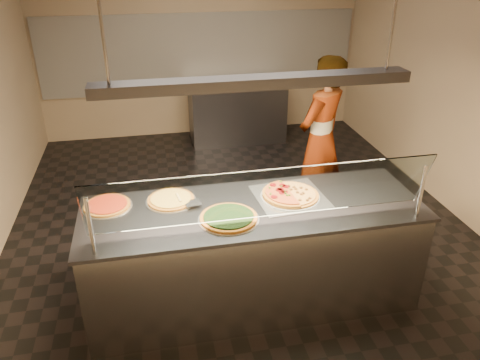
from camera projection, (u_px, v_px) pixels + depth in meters
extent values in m
cube|color=black|center=(239.00, 225.00, 5.28)|extent=(5.00, 6.00, 0.02)
cube|color=tan|center=(200.00, 39.00, 7.22)|extent=(5.00, 0.02, 3.00)
cube|color=tan|center=(383.00, 297.00, 1.96)|extent=(5.00, 0.02, 3.00)
cube|color=tan|center=(467.00, 81.00, 5.04)|extent=(0.02, 6.00, 3.00)
cube|color=silver|center=(201.00, 53.00, 7.29)|extent=(4.90, 0.02, 1.20)
cube|color=#B7B7BC|center=(253.00, 256.00, 3.98)|extent=(2.72, 0.90, 0.90)
cube|color=#424248|center=(253.00, 209.00, 3.77)|extent=(2.76, 0.94, 0.03)
cylinder|color=#B7B7BC|center=(90.00, 226.00, 3.10)|extent=(0.03, 0.03, 0.44)
cylinder|color=#B7B7BC|center=(421.00, 192.00, 3.54)|extent=(0.03, 0.03, 0.44)
cube|color=white|center=(265.00, 194.00, 3.33)|extent=(2.52, 0.18, 0.47)
cube|color=silver|center=(290.00, 196.00, 3.92)|extent=(0.61, 0.61, 0.01)
cylinder|color=silver|center=(290.00, 196.00, 3.91)|extent=(0.50, 0.50, 0.01)
cylinder|color=#510708|center=(286.00, 186.00, 3.97)|extent=(0.06, 0.06, 0.01)
cylinder|color=#510708|center=(282.00, 185.00, 3.99)|extent=(0.06, 0.06, 0.01)
cylinder|color=#510708|center=(273.00, 184.00, 4.00)|extent=(0.06, 0.06, 0.01)
cylinder|color=#510708|center=(280.00, 189.00, 3.92)|extent=(0.06, 0.06, 0.01)
cylinder|color=#510708|center=(279.00, 189.00, 3.91)|extent=(0.06, 0.06, 0.01)
cylinder|color=#510708|center=(284.00, 191.00, 3.89)|extent=(0.06, 0.06, 0.01)
cylinder|color=#510708|center=(282.00, 192.00, 3.87)|extent=(0.06, 0.06, 0.01)
cylinder|color=#510708|center=(274.00, 196.00, 3.81)|extent=(0.06, 0.06, 0.01)
cube|color=#19590F|center=(280.00, 181.00, 4.04)|extent=(0.02, 0.02, 0.01)
cube|color=#19590F|center=(281.00, 186.00, 3.97)|extent=(0.02, 0.02, 0.01)
cube|color=#19590F|center=(269.00, 187.00, 3.95)|extent=(0.02, 0.02, 0.01)
cube|color=#19590F|center=(285.00, 190.00, 3.89)|extent=(0.01, 0.02, 0.01)
cube|color=#19590F|center=(270.00, 193.00, 3.85)|extent=(0.02, 0.02, 0.01)
cube|color=#19590F|center=(285.00, 193.00, 3.86)|extent=(0.02, 0.02, 0.01)
cube|color=#19590F|center=(287.00, 195.00, 3.83)|extent=(0.02, 0.02, 0.01)
cube|color=#19590F|center=(289.00, 194.00, 3.83)|extent=(0.01, 0.02, 0.01)
sphere|color=#513014|center=(300.00, 200.00, 3.79)|extent=(0.03, 0.03, 0.03)
sphere|color=#513014|center=(307.00, 200.00, 3.79)|extent=(0.03, 0.03, 0.03)
sphere|color=#513014|center=(310.00, 198.00, 3.82)|extent=(0.03, 0.03, 0.03)
sphere|color=#513014|center=(301.00, 194.00, 3.88)|extent=(0.03, 0.03, 0.03)
sphere|color=#513014|center=(303.00, 193.00, 3.90)|extent=(0.03, 0.03, 0.03)
sphere|color=#513014|center=(297.00, 192.00, 3.91)|extent=(0.03, 0.03, 0.03)
sphere|color=#513014|center=(306.00, 189.00, 3.96)|extent=(0.03, 0.03, 0.03)
sphere|color=#513014|center=(301.00, 187.00, 3.98)|extent=(0.03, 0.03, 0.03)
sphere|color=#513014|center=(296.00, 189.00, 3.96)|extent=(0.03, 0.03, 0.03)
sphere|color=#513014|center=(294.00, 187.00, 3.99)|extent=(0.03, 0.03, 0.03)
sphere|color=#513014|center=(291.00, 189.00, 3.96)|extent=(0.03, 0.03, 0.03)
sphere|color=#513014|center=(289.00, 186.00, 4.01)|extent=(0.03, 0.03, 0.03)
cylinder|color=silver|center=(229.00, 219.00, 3.60)|extent=(0.48, 0.48, 0.01)
cylinder|color=#905318|center=(229.00, 218.00, 3.59)|extent=(0.45, 0.45, 0.02)
cylinder|color=black|center=(229.00, 216.00, 3.58)|extent=(0.39, 0.39, 0.01)
cylinder|color=silver|center=(171.00, 200.00, 3.86)|extent=(0.41, 0.41, 0.01)
cylinder|color=#905318|center=(171.00, 199.00, 3.85)|extent=(0.38, 0.38, 0.02)
cylinder|color=gold|center=(171.00, 198.00, 3.85)|extent=(0.33, 0.33, 0.01)
cylinder|color=silver|center=(107.00, 206.00, 3.77)|extent=(0.40, 0.40, 0.01)
cylinder|color=#905318|center=(107.00, 205.00, 3.77)|extent=(0.37, 0.37, 0.02)
cylinder|color=maroon|center=(107.00, 204.00, 3.76)|extent=(0.32, 0.32, 0.01)
cube|color=#B7B7BC|center=(193.00, 202.00, 3.78)|extent=(0.15, 0.13, 0.00)
cylinder|color=tan|center=(179.00, 198.00, 3.84)|extent=(0.05, 0.14, 0.02)
cube|color=#424248|center=(237.00, 112.00, 7.38)|extent=(1.45, 0.70, 0.90)
cube|color=#B7B7BC|center=(237.00, 83.00, 7.17)|extent=(1.49, 0.74, 0.03)
imported|color=#232127|center=(321.00, 140.00, 5.08)|extent=(0.80, 0.75, 1.83)
cube|color=#424248|center=(255.00, 82.00, 3.30)|extent=(2.30, 0.18, 0.08)
cylinder|color=#B7B7BC|center=(99.00, 4.00, 2.88)|extent=(0.02, 0.02, 1.01)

